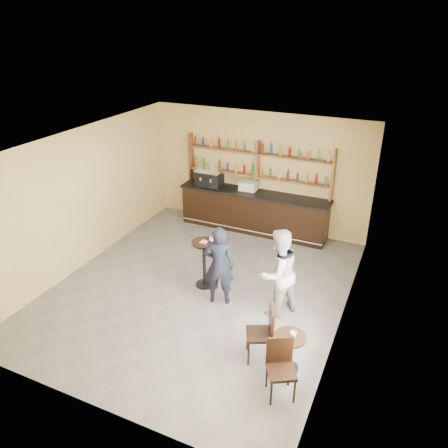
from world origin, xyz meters
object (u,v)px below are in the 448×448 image
at_px(espresso_machine, 209,177).
at_px(pedestal_table, 204,264).
at_px(chair_south, 281,371).
at_px(pastry_case, 248,187).
at_px(chair_west, 259,334).
at_px(patron_second, 278,273).
at_px(man_main, 219,266).
at_px(cafe_table, 289,352).
at_px(bar_counter, 253,211).

height_order(espresso_machine, pedestal_table, espresso_machine).
distance_m(espresso_machine, chair_south, 6.55).
xyz_separation_m(pastry_case, pedestal_table, (0.17, -2.99, -0.72)).
xyz_separation_m(chair_west, patron_second, (-0.14, 1.35, 0.41)).
distance_m(pastry_case, chair_south, 5.94).
bearing_deg(man_main, patron_second, 169.80).
bearing_deg(man_main, pedestal_table, -54.09).
relative_size(espresso_machine, patron_second, 0.38).
height_order(pastry_case, pedestal_table, pastry_case).
bearing_deg(chair_south, espresso_machine, 95.92).
height_order(pedestal_table, chair_west, pedestal_table).
bearing_deg(pedestal_table, chair_west, -40.97).
relative_size(chair_west, chair_south, 1.04).
relative_size(chair_west, patron_second, 0.56).
distance_m(espresso_machine, cafe_table, 6.07).
bearing_deg(pedestal_table, espresso_machine, 114.04).
distance_m(man_main, chair_south, 2.70).
height_order(cafe_table, patron_second, patron_second).
bearing_deg(bar_counter, pedestal_table, -89.85).
bearing_deg(pedestal_table, bar_counter, 90.15).
height_order(chair_south, patron_second, patron_second).
bearing_deg(cafe_table, patron_second, 116.07).
distance_m(man_main, cafe_table, 2.32).
bearing_deg(patron_second, cafe_table, 58.49).
bearing_deg(pedestal_table, chair_south, -42.63).
bearing_deg(patron_second, man_main, -50.77).
relative_size(bar_counter, cafe_table, 6.00).
xyz_separation_m(cafe_table, patron_second, (-0.69, 1.40, 0.57)).
distance_m(espresso_machine, chair_west, 5.68).
xyz_separation_m(man_main, cafe_table, (1.87, -1.26, -0.52)).
bearing_deg(man_main, bar_counter, -97.82).
bearing_deg(chair_south, man_main, 106.04).
height_order(espresso_machine, chair_south, espresso_machine).
distance_m(cafe_table, chair_west, 0.58).
distance_m(pastry_case, man_main, 3.50).
xyz_separation_m(espresso_machine, cafe_table, (3.75, -4.66, -1.02)).
bearing_deg(chair_south, chair_west, 102.79).
xyz_separation_m(pastry_case, cafe_table, (2.59, -4.66, -0.91)).
bearing_deg(chair_west, bar_counter, 177.14).
relative_size(cafe_table, chair_west, 0.67).
xyz_separation_m(pastry_case, chair_west, (2.04, -4.61, -0.74)).
bearing_deg(chair_west, chair_south, 17.75).
distance_m(pastry_case, cafe_table, 5.41).
bearing_deg(pastry_case, espresso_machine, -179.18).
height_order(bar_counter, cafe_table, bar_counter).
xyz_separation_m(man_main, chair_west, (1.32, -1.21, -0.35)).
relative_size(chair_south, patron_second, 0.53).
height_order(man_main, chair_west, man_main).
bearing_deg(pastry_case, chair_south, -62.56).
distance_m(cafe_table, chair_south, 0.62).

